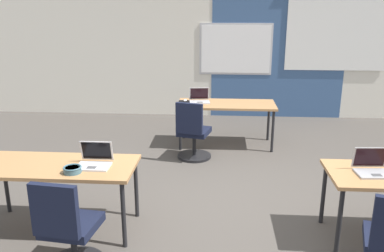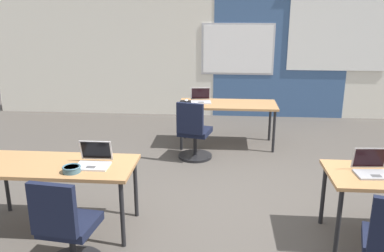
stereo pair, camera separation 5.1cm
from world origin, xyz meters
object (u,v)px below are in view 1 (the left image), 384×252
object	(u,v)px
laptop_far_left	(200,99)
laptop_near_left_inner	(94,161)
chair_near_left_inner	(69,234)
snack_bowl	(72,169)
chair_far_left	(193,136)
mouse_far_left	(185,100)
desk_far_center	(226,107)
laptop_near_right_inner	(373,168)
desk_near_left	(57,170)

from	to	relation	value
laptop_far_left	laptop_near_left_inner	size ratio (longest dim) A/B	1.09
chair_near_left_inner	snack_bowl	size ratio (longest dim) A/B	5.18
chair_far_left	mouse_far_left	bearing A→B (deg)	-63.11
desk_far_center	snack_bowl	size ratio (longest dim) A/B	9.01
chair_near_left_inner	mouse_far_left	bearing A→B (deg)	-94.03
laptop_far_left	chair_far_left	distance (m)	0.86
snack_bowl	laptop_near_right_inner	bearing A→B (deg)	3.94
laptop_far_left	mouse_far_left	distance (m)	0.24
desk_far_center	laptop_far_left	size ratio (longest dim) A/B	4.44
desk_far_center	snack_bowl	distance (m)	3.35
chair_near_left_inner	snack_bowl	xyz separation A→B (m)	(-0.12, 0.52, 0.38)
mouse_far_left	snack_bowl	bearing A→B (deg)	-105.06
desk_near_left	laptop_near_left_inner	bearing A→B (deg)	0.56
mouse_far_left	chair_far_left	size ratio (longest dim) A/B	0.11
laptop_far_left	chair_far_left	xyz separation A→B (m)	(-0.06, -0.76, -0.39)
mouse_far_left	laptop_near_right_inner	world-z (taller)	laptop_near_right_inner
mouse_far_left	chair_far_left	xyz separation A→B (m)	(0.18, -0.77, -0.36)
desk_far_center	mouse_far_left	bearing A→B (deg)	173.83
desk_near_left	desk_far_center	size ratio (longest dim) A/B	1.00
laptop_near_left_inner	snack_bowl	bearing A→B (deg)	-128.53
desk_near_left	laptop_far_left	xyz separation A→B (m)	(1.30, 2.87, 0.11)
chair_far_left	snack_bowl	size ratio (longest dim) A/B	5.18
laptop_near_left_inner	desk_far_center	bearing A→B (deg)	64.34
desk_far_center	chair_far_left	xyz separation A→B (m)	(-0.51, -0.70, -0.28)
laptop_near_left_inner	chair_near_left_inner	world-z (taller)	laptop_near_left_inner
laptop_far_left	chair_near_left_inner	size ratio (longest dim) A/B	0.39
desk_near_left	laptop_near_right_inner	distance (m)	3.12
desk_far_center	laptop_near_left_inner	world-z (taller)	laptop_near_left_inner
desk_near_left	desk_far_center	xyz separation A→B (m)	(1.75, 2.80, 0.00)
laptop_near_left_inner	snack_bowl	distance (m)	0.25
desk_near_left	laptop_near_left_inner	distance (m)	0.41
laptop_near_right_inner	mouse_far_left	bearing A→B (deg)	121.87
laptop_near_left_inner	chair_near_left_inner	xyz separation A→B (m)	(-0.04, -0.72, -0.39)
chair_near_left_inner	desk_near_left	bearing A→B (deg)	-56.26
desk_far_center	laptop_far_left	bearing A→B (deg)	171.65
desk_far_center	chair_near_left_inner	world-z (taller)	chair_near_left_inner
desk_far_center	laptop_near_right_inner	bearing A→B (deg)	-63.97
laptop_near_left_inner	laptop_near_right_inner	bearing A→B (deg)	0.28
chair_far_left	laptop_near_left_inner	size ratio (longest dim) A/B	2.78
mouse_far_left	desk_near_left	bearing A→B (deg)	-110.27
desk_near_left	mouse_far_left	world-z (taller)	mouse_far_left
desk_far_center	snack_bowl	xyz separation A→B (m)	(-1.51, -2.99, 0.10)
desk_near_left	mouse_far_left	distance (m)	3.07
mouse_far_left	snack_bowl	world-z (taller)	snack_bowl
chair_far_left	laptop_near_right_inner	distance (m)	2.84
desk_far_center	chair_near_left_inner	distance (m)	3.79
desk_far_center	laptop_far_left	distance (m)	0.47
desk_near_left	desk_far_center	world-z (taller)	same
snack_bowl	chair_far_left	bearing A→B (deg)	66.30
desk_far_center	mouse_far_left	distance (m)	0.70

